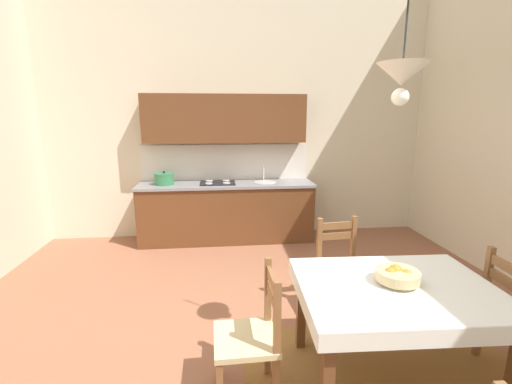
% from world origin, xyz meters
% --- Properties ---
extents(ground_plane, '(6.46, 6.26, 0.10)m').
position_xyz_m(ground_plane, '(0.00, 0.00, -0.05)').
color(ground_plane, '#935B42').
extents(wall_back, '(6.46, 0.12, 4.16)m').
position_xyz_m(wall_back, '(0.00, 2.89, 2.08)').
color(wall_back, beige).
rests_on(wall_back, ground_plane).
extents(kitchen_cabinetry, '(2.63, 0.63, 2.20)m').
position_xyz_m(kitchen_cabinetry, '(-0.22, 2.56, 0.86)').
color(kitchen_cabinetry, brown).
rests_on(kitchen_cabinetry, ground_plane).
extents(dining_table, '(1.39, 1.07, 0.75)m').
position_xyz_m(dining_table, '(0.89, -0.56, 0.63)').
color(dining_table, brown).
rests_on(dining_table, ground_plane).
extents(dining_chair_kitchen_side, '(0.46, 0.46, 0.93)m').
position_xyz_m(dining_chair_kitchen_side, '(0.84, 0.36, 0.44)').
color(dining_chair_kitchen_side, '#D1BC89').
rests_on(dining_chair_kitchen_side, ground_plane).
extents(dining_chair_tv_side, '(0.43, 0.43, 0.93)m').
position_xyz_m(dining_chair_tv_side, '(-0.12, -0.58, 0.44)').
color(dining_chair_tv_side, '#D1BC89').
rests_on(dining_chair_tv_side, ground_plane).
extents(fruit_bowl, '(0.30, 0.30, 0.12)m').
position_xyz_m(fruit_bowl, '(0.90, -0.53, 0.81)').
color(fruit_bowl, tan).
rests_on(fruit_bowl, dining_table).
extents(pendant_lamp, '(0.32, 0.32, 0.80)m').
position_xyz_m(pendant_lamp, '(0.84, -0.48, 2.14)').
color(pendant_lamp, black).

